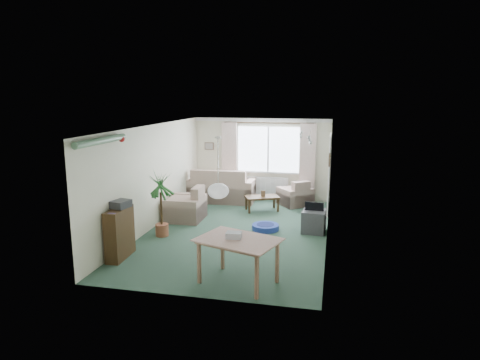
% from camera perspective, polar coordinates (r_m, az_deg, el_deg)
% --- Properties ---
extents(ground, '(6.50, 6.50, 0.00)m').
position_cam_1_polar(ground, '(9.81, -0.38, -6.94)').
color(ground, '#2B4939').
extents(window, '(1.80, 0.03, 1.30)m').
position_cam_1_polar(window, '(12.55, 3.80, 4.11)').
color(window, white).
extents(curtain_rod, '(2.60, 0.03, 0.03)m').
position_cam_1_polar(curtain_rod, '(12.40, 3.79, 7.59)').
color(curtain_rod, black).
extents(curtain_left, '(0.45, 0.08, 2.00)m').
position_cam_1_polar(curtain_left, '(12.71, -1.42, 3.17)').
color(curtain_left, beige).
extents(curtain_right, '(0.45, 0.08, 2.00)m').
position_cam_1_polar(curtain_right, '(12.36, 9.00, 2.80)').
color(curtain_right, beige).
extents(radiator, '(1.20, 0.10, 0.55)m').
position_cam_1_polar(radiator, '(12.70, 3.71, -0.85)').
color(radiator, white).
extents(doorway, '(0.03, 0.95, 2.00)m').
position_cam_1_polar(doorway, '(11.47, 11.82, 0.67)').
color(doorway, black).
extents(pendant_lamp, '(0.36, 0.36, 0.36)m').
position_cam_1_polar(pendant_lamp, '(7.21, -2.92, -1.47)').
color(pendant_lamp, white).
extents(tinsel_garland, '(1.60, 1.60, 0.12)m').
position_cam_1_polar(tinsel_garland, '(7.91, -18.02, 5.00)').
color(tinsel_garland, '#196626').
extents(bauble_cluster_a, '(0.20, 0.20, 0.20)m').
position_cam_1_polar(bauble_cluster_a, '(10.04, 8.06, 6.34)').
color(bauble_cluster_a, silver).
extents(bauble_cluster_b, '(0.20, 0.20, 0.20)m').
position_cam_1_polar(bauble_cluster_b, '(8.83, 9.38, 5.62)').
color(bauble_cluster_b, silver).
extents(wall_picture_back, '(0.28, 0.03, 0.22)m').
position_cam_1_polar(wall_picture_back, '(12.94, -4.13, 4.54)').
color(wall_picture_back, brown).
extents(wall_picture_right, '(0.03, 0.24, 0.30)m').
position_cam_1_polar(wall_picture_right, '(10.39, 11.83, 2.65)').
color(wall_picture_right, brown).
extents(sofa, '(1.98, 1.10, 0.97)m').
position_cam_1_polar(sofa, '(12.52, -2.49, -0.60)').
color(sofa, beige).
rests_on(sofa, ground).
extents(armchair_corner, '(1.11, 1.11, 0.73)m').
position_cam_1_polar(armchair_corner, '(12.15, 7.37, -1.65)').
color(armchair_corner, '#C1B292').
rests_on(armchair_corner, ground).
extents(armchair_left, '(0.92, 0.97, 0.85)m').
position_cam_1_polar(armchair_left, '(10.73, -7.40, -3.05)').
color(armchair_left, '#C0A691').
rests_on(armchair_left, ground).
extents(coffee_table, '(1.01, 0.81, 0.40)m').
position_cam_1_polar(coffee_table, '(11.52, 2.94, -3.13)').
color(coffee_table, black).
rests_on(coffee_table, ground).
extents(photo_frame, '(0.12, 0.04, 0.16)m').
position_cam_1_polar(photo_frame, '(11.43, 3.11, -1.81)').
color(photo_frame, brown).
rests_on(photo_frame, coffee_table).
extents(bookshelf, '(0.30, 0.80, 0.97)m').
position_cam_1_polar(bookshelf, '(8.50, -15.76, -6.86)').
color(bookshelf, black).
rests_on(bookshelf, ground).
extents(hifi_box, '(0.35, 0.40, 0.14)m').
position_cam_1_polar(hifi_box, '(8.42, -15.62, -3.10)').
color(hifi_box, '#333337').
rests_on(hifi_box, bookshelf).
extents(houseplant, '(0.77, 0.77, 1.44)m').
position_cam_1_polar(houseplant, '(9.51, -10.48, -3.20)').
color(houseplant, '#205F2F').
rests_on(houseplant, ground).
extents(dining_table, '(1.38, 1.13, 0.74)m').
position_cam_1_polar(dining_table, '(7.17, -0.24, -10.83)').
color(dining_table, '#9E8C56').
rests_on(dining_table, ground).
extents(gift_box, '(0.26, 0.19, 0.12)m').
position_cam_1_polar(gift_box, '(7.07, -0.83, -7.44)').
color(gift_box, '#B9B8C4').
rests_on(gift_box, dining_table).
extents(tv_cube, '(0.55, 0.60, 0.51)m').
position_cam_1_polar(tv_cube, '(9.88, 9.82, -5.43)').
color(tv_cube, '#38383D').
rests_on(tv_cube, ground).
extents(pet_bed, '(0.74, 0.74, 0.12)m').
position_cam_1_polar(pet_bed, '(9.97, 3.41, -6.29)').
color(pet_bed, navy).
rests_on(pet_bed, ground).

